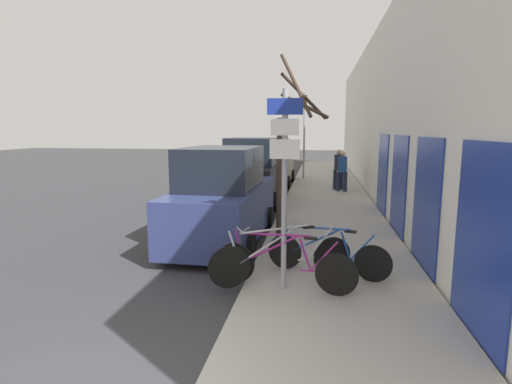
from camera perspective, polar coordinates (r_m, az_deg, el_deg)
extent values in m
plane|color=#333335|center=(14.73, 0.13, -1.84)|extent=(80.00, 80.00, 0.00)
cube|color=#9E9B93|center=(17.32, 10.09, -0.11)|extent=(3.20, 32.00, 0.15)
cube|color=silver|center=(17.25, 16.30, 10.23)|extent=(0.20, 32.00, 6.50)
cube|color=navy|center=(5.72, 29.50, -6.12)|extent=(0.03, 1.76, 2.46)
cube|color=navy|center=(8.18, 23.10, -1.44)|extent=(0.03, 1.76, 2.46)
cube|color=navy|center=(10.72, 19.70, 1.06)|extent=(0.03, 1.76, 2.46)
cube|color=navy|center=(13.30, 17.62, 2.59)|extent=(0.03, 1.76, 2.46)
cylinder|color=#939399|center=(6.40, 4.08, 0.02)|extent=(0.09, 0.09, 3.23)
cube|color=navy|center=(6.28, 4.17, 12.10)|extent=(0.56, 0.02, 0.25)
cube|color=white|center=(6.27, 4.14, 9.23)|extent=(0.44, 0.02, 0.26)
cube|color=white|center=(6.28, 4.10, 6.12)|extent=(0.47, 0.02, 0.30)
cylinder|color=black|center=(6.96, -2.93, -10.04)|extent=(0.68, 0.16, 0.69)
cylinder|color=black|center=(6.52, 11.45, -11.51)|extent=(0.68, 0.16, 0.69)
cylinder|color=#8C1E72|center=(6.65, 2.24, -8.06)|extent=(0.95, 0.22, 0.56)
cylinder|color=#8C1E72|center=(6.56, 2.98, -6.11)|extent=(1.11, 0.25, 0.09)
cylinder|color=#8C1E72|center=(6.52, 6.99, -8.71)|extent=(0.21, 0.07, 0.49)
cylinder|color=#8C1E72|center=(6.56, 8.81, -11.08)|extent=(0.60, 0.14, 0.08)
cylinder|color=#8C1E72|center=(6.47, 9.62, -9.14)|extent=(0.45, 0.11, 0.55)
cylinder|color=#8C1E72|center=(6.83, -2.27, -7.80)|extent=(0.21, 0.07, 0.59)
cube|color=black|center=(6.42, 7.79, -6.55)|extent=(0.21, 0.12, 0.04)
cylinder|color=#99999E|center=(6.73, -1.61, -5.49)|extent=(0.11, 0.44, 0.02)
cylinder|color=black|center=(6.70, -3.84, -10.65)|extent=(0.66, 0.34, 0.72)
cylinder|color=black|center=(7.33, 10.82, -9.07)|extent=(0.66, 0.34, 0.72)
cylinder|color=#B7B7BC|center=(6.78, 1.99, -7.45)|extent=(0.96, 0.49, 0.59)
cylinder|color=#B7B7BC|center=(6.75, 2.76, -5.34)|extent=(1.12, 0.56, 0.09)
cylinder|color=#B7B7BC|center=(7.00, 6.77, -7.21)|extent=(0.22, 0.13, 0.51)
cylinder|color=#B7B7BC|center=(7.18, 8.47, -9.17)|extent=(0.61, 0.31, 0.08)
cylinder|color=#B7B7BC|center=(7.14, 9.20, -7.17)|extent=(0.46, 0.24, 0.57)
cylinder|color=#B7B7BC|center=(6.63, -3.06, -8.10)|extent=(0.21, 0.12, 0.62)
cube|color=black|center=(6.97, 7.52, -5.00)|extent=(0.21, 0.16, 0.04)
cylinder|color=#99999E|center=(6.57, -2.29, -5.49)|extent=(0.21, 0.41, 0.02)
cylinder|color=black|center=(7.61, 4.13, -8.51)|extent=(0.64, 0.21, 0.65)
cylinder|color=black|center=(7.24, 16.39, -9.79)|extent=(0.64, 0.21, 0.65)
cylinder|color=#1E4799|center=(7.35, 8.62, -6.79)|extent=(0.88, 0.28, 0.53)
cylinder|color=#1E4799|center=(7.27, 9.28, -5.12)|extent=(1.02, 0.32, 0.08)
cylinder|color=#1E4799|center=(7.24, 12.65, -7.36)|extent=(0.20, 0.09, 0.47)
cylinder|color=#1E4799|center=(7.27, 14.16, -9.40)|extent=(0.56, 0.18, 0.08)
cylinder|color=#1E4799|center=(7.19, 14.87, -7.74)|extent=(0.42, 0.14, 0.52)
cylinder|color=#1E4799|center=(7.51, 4.73, -6.57)|extent=(0.19, 0.08, 0.56)
cube|color=black|center=(7.16, 13.36, -5.51)|extent=(0.21, 0.13, 0.04)
cylinder|color=#99999E|center=(7.41, 5.35, -4.57)|extent=(0.14, 0.43, 0.02)
cube|color=navy|center=(9.86, -4.62, -2.69)|extent=(1.94, 4.66, 1.20)
cube|color=black|center=(9.53, -4.99, 3.49)|extent=(1.71, 2.44, 0.97)
cylinder|color=black|center=(11.55, -7.18, -3.34)|extent=(0.23, 0.63, 0.62)
cylinder|color=black|center=(11.15, 1.87, -3.73)|extent=(0.23, 0.63, 0.62)
cylinder|color=black|center=(8.95, -12.69, -7.13)|extent=(0.23, 0.63, 0.62)
cylinder|color=black|center=(8.42, -1.00, -7.93)|extent=(0.23, 0.63, 0.62)
cube|color=black|center=(14.94, -0.25, 1.51)|extent=(2.03, 4.51, 1.28)
cube|color=black|center=(14.66, -0.38, 5.82)|extent=(1.78, 2.37, 0.99)
cylinder|color=black|center=(16.54, -2.54, 0.52)|extent=(0.24, 0.68, 0.68)
cylinder|color=black|center=(16.21, 3.97, 0.34)|extent=(0.24, 0.68, 0.68)
cylinder|color=black|center=(13.90, -5.16, -1.11)|extent=(0.24, 0.68, 0.68)
cylinder|color=black|center=(13.51, 2.57, -1.37)|extent=(0.24, 0.68, 0.68)
cube|color=gray|center=(20.00, 2.44, 3.47)|extent=(1.77, 4.42, 1.36)
cube|color=black|center=(19.75, 2.39, 6.50)|extent=(1.57, 2.30, 0.76)
cylinder|color=black|center=(21.52, 0.61, 2.43)|extent=(0.23, 0.63, 0.63)
cylinder|color=black|center=(21.32, 5.18, 2.33)|extent=(0.23, 0.63, 0.63)
cylinder|color=black|center=(18.85, -0.68, 1.50)|extent=(0.23, 0.63, 0.63)
cylinder|color=black|center=(18.63, 4.52, 1.38)|extent=(0.23, 0.63, 0.63)
cylinder|color=#1E2338|center=(17.80, 11.19, 1.73)|extent=(0.16, 0.16, 0.85)
cylinder|color=#1E2338|center=(17.87, 12.14, 1.73)|extent=(0.16, 0.16, 0.85)
cylinder|color=#26262D|center=(17.76, 11.74, 4.16)|extent=(0.39, 0.39, 0.67)
sphere|color=tan|center=(17.73, 11.79, 5.61)|extent=(0.23, 0.23, 0.23)
cylinder|color=#1E2338|center=(17.32, 11.70, 1.48)|extent=(0.15, 0.15, 0.83)
cylinder|color=#1E2338|center=(17.26, 12.65, 1.42)|extent=(0.15, 0.15, 0.83)
cylinder|color=navy|center=(17.22, 12.26, 3.90)|extent=(0.38, 0.38, 0.65)
sphere|color=tan|center=(17.18, 12.31, 5.36)|extent=(0.22, 0.22, 0.22)
cylinder|color=#3D2D23|center=(8.65, 3.51, 1.06)|extent=(0.18, 0.18, 2.84)
cylinder|color=#3D2D23|center=(8.27, 5.71, 14.99)|extent=(0.73, 0.73, 1.32)
cylinder|color=#3D2D23|center=(8.56, 6.98, 12.11)|extent=(1.02, 0.08, 0.55)
cylinder|color=#3D2D23|center=(8.83, 6.90, 13.39)|extent=(1.01, 0.62, 0.97)
cylinder|color=#939399|center=(21.53, 6.90, 7.93)|extent=(0.10, 0.10, 4.50)
cube|color=black|center=(21.47, 6.98, 12.73)|extent=(0.20, 0.16, 0.64)
sphere|color=red|center=(21.40, 6.98, 13.28)|extent=(0.11, 0.11, 0.11)
sphere|color=orange|center=(21.38, 6.97, 12.75)|extent=(0.11, 0.11, 0.11)
sphere|color=green|center=(21.37, 6.96, 12.21)|extent=(0.11, 0.11, 0.11)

